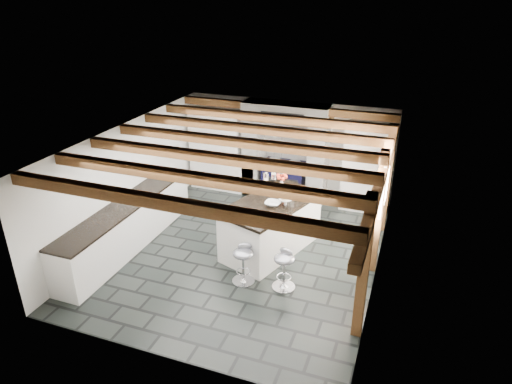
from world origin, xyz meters
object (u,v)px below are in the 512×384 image
(range_cooker, at_px, (284,179))
(kitchen_island, at_px, (271,225))
(bar_stool_near, at_px, (285,265))
(bar_stool_far, at_px, (243,259))

(range_cooker, height_order, kitchen_island, kitchen_island)
(bar_stool_near, bearing_deg, range_cooker, 123.39)
(range_cooker, height_order, bar_stool_far, range_cooker)
(range_cooker, xyz_separation_m, bar_stool_far, (0.36, -3.64, -0.01))
(range_cooker, distance_m, kitchen_island, 2.49)
(kitchen_island, bearing_deg, range_cooker, 119.55)
(kitchen_island, distance_m, bar_stool_near, 1.28)
(kitchen_island, xyz_separation_m, bar_stool_far, (-0.11, -1.20, -0.07))
(range_cooker, relative_size, bar_stool_near, 1.35)
(range_cooker, bearing_deg, bar_stool_near, -73.19)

